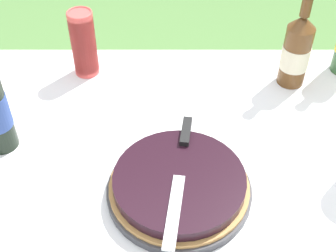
{
  "coord_description": "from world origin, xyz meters",
  "views": [
    {
      "loc": [
        0.16,
        -0.71,
        1.61
      ],
      "look_at": [
        0.16,
        0.13,
        0.82
      ],
      "focal_mm": 50.0,
      "sensor_mm": 36.0,
      "label": 1
    }
  ],
  "objects_px": {
    "serving_knife": "(182,166)",
    "cider_bottle_amber": "(298,51)",
    "berry_tart": "(180,186)",
    "cup_stack": "(85,43)"
  },
  "relations": [
    {
      "from": "serving_knife",
      "to": "cider_bottle_amber",
      "type": "xyz_separation_m",
      "value": [
        0.33,
        0.39,
        0.05
      ]
    },
    {
      "from": "serving_knife",
      "to": "cup_stack",
      "type": "relative_size",
      "value": 1.86
    },
    {
      "from": "berry_tart",
      "to": "cup_stack",
      "type": "relative_size",
      "value": 1.64
    },
    {
      "from": "serving_knife",
      "to": "cider_bottle_amber",
      "type": "height_order",
      "value": "cider_bottle_amber"
    },
    {
      "from": "cup_stack",
      "to": "cider_bottle_amber",
      "type": "relative_size",
      "value": 0.68
    },
    {
      "from": "berry_tart",
      "to": "cup_stack",
      "type": "bearing_deg",
      "value": 119.95
    },
    {
      "from": "berry_tart",
      "to": "cider_bottle_amber",
      "type": "relative_size",
      "value": 1.11
    },
    {
      "from": "berry_tart",
      "to": "cider_bottle_amber",
      "type": "xyz_separation_m",
      "value": [
        0.33,
        0.42,
        0.08
      ]
    },
    {
      "from": "berry_tart",
      "to": "cider_bottle_amber",
      "type": "distance_m",
      "value": 0.54
    },
    {
      "from": "serving_knife",
      "to": "berry_tart",
      "type": "bearing_deg",
      "value": 0.0
    }
  ]
}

